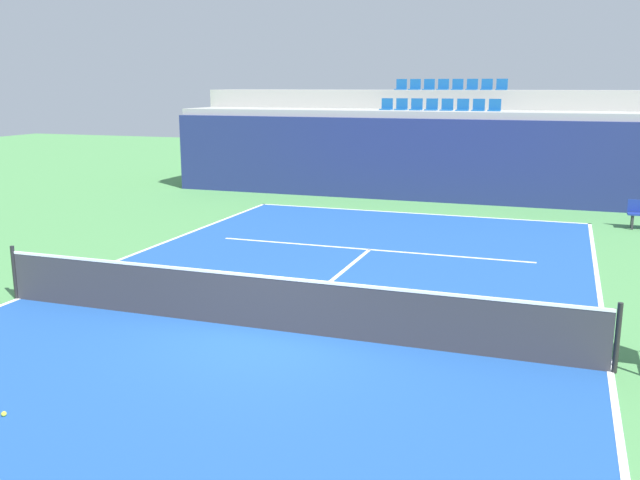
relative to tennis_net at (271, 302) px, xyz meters
name	(u,v)px	position (x,y,z in m)	size (l,w,h in m)	color
ground_plane	(271,330)	(0.00, 0.00, -0.51)	(80.00, 80.00, 0.00)	#4C8C4C
court_surface	(271,330)	(0.00, 0.00, -0.50)	(11.00, 24.00, 0.01)	#1E4C99
baseline_far	(414,213)	(0.00, 11.95, -0.50)	(11.00, 0.10, 0.00)	white
sideline_left	(19,298)	(-5.45, 0.00, -0.50)	(0.10, 24.00, 0.00)	white
sideline_right	(610,372)	(5.45, 0.00, -0.50)	(0.10, 24.00, 0.00)	white
service_line_far	(370,250)	(0.00, 6.40, -0.50)	(8.26, 0.10, 0.00)	white
centre_service_line	(330,282)	(0.00, 3.20, -0.50)	(0.10, 6.40, 0.00)	white
back_wall	(430,161)	(0.00, 14.57, 0.98)	(20.42, 0.30, 2.99)	navy
stands_tier_lower	(437,154)	(0.00, 15.92, 1.11)	(20.42, 2.40, 3.24)	#9E9E99
stands_tier_upper	(448,140)	(0.00, 18.32, 1.48)	(20.42, 2.40, 3.98)	#9E9E99
seating_row_lower	(439,107)	(0.00, 16.02, 2.85)	(4.50, 0.44, 0.44)	#145193
seating_row_upper	(450,87)	(0.00, 18.42, 3.59)	(4.50, 0.44, 0.44)	#145193
tennis_net	(271,302)	(0.00, 0.00, 0.00)	(11.08, 0.08, 1.07)	black
tennis_ball_0	(4,414)	(-1.95, -4.11, -0.47)	(0.07, 0.07, 0.07)	#CCE033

